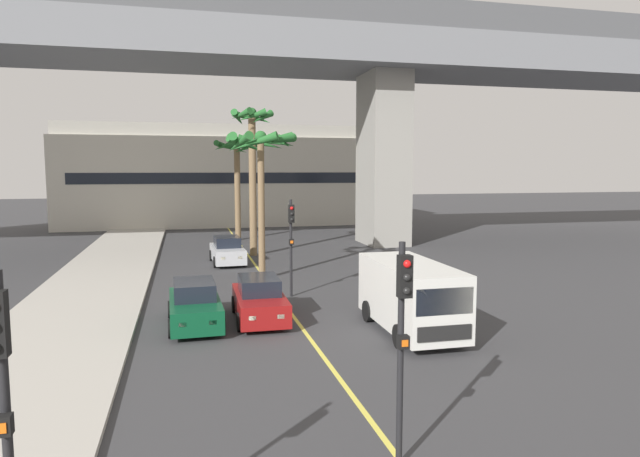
{
  "coord_description": "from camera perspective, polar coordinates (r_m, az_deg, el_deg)",
  "views": [
    {
      "loc": [
        -3.84,
        -1.71,
        5.49
      ],
      "look_at": [
        0.0,
        14.0,
        3.75
      ],
      "focal_mm": 31.13,
      "sensor_mm": 36.0,
      "label": 1
    }
  ],
  "objects": [
    {
      "name": "sidewalk_left",
      "position": [
        18.98,
        -26.28,
        -11.08
      ],
      "size": [
        4.8,
        80.0,
        0.15
      ],
      "primitive_type": "cube",
      "color": "#ADA89E",
      "rests_on": "ground"
    },
    {
      "name": "lane_stripe_center",
      "position": [
        26.56,
        -5.15,
        -5.79
      ],
      "size": [
        0.14,
        56.0,
        0.01
      ],
      "primitive_type": "cube",
      "color": "#DBCC4C",
      "rests_on": "ground"
    },
    {
      "name": "bridge_overpass",
      "position": [
        39.3,
        -6.82,
        17.13
      ],
      "size": [
        73.04,
        8.0,
        16.5
      ],
      "color": "slate",
      "rests_on": "ground"
    },
    {
      "name": "pier_building_backdrop",
      "position": [
        55.91,
        -9.83,
        5.31
      ],
      "size": [
        30.72,
        8.04,
        9.64
      ],
      "color": "beige",
      "rests_on": "ground"
    },
    {
      "name": "car_queue_front",
      "position": [
        32.78,
        -9.5,
        -2.3
      ],
      "size": [
        1.96,
        4.16,
        1.56
      ],
      "color": "#B7BABF",
      "rests_on": "ground"
    },
    {
      "name": "car_queue_second",
      "position": [
        20.13,
        -12.76,
        -7.71
      ],
      "size": [
        1.92,
        4.15,
        1.56
      ],
      "color": "#0C4728",
      "rests_on": "ground"
    },
    {
      "name": "car_queue_third",
      "position": [
        20.51,
        -6.24,
        -7.34
      ],
      "size": [
        1.89,
        4.13,
        1.56
      ],
      "color": "maroon",
      "rests_on": "ground"
    },
    {
      "name": "delivery_van",
      "position": [
        18.97,
        9.27,
        -6.74
      ],
      "size": [
        2.19,
        5.27,
        2.36
      ],
      "color": "silver",
      "rests_on": "ground"
    },
    {
      "name": "traffic_light_left_sidewalk_corner",
      "position": [
        7.64,
        -29.83,
        -14.83
      ],
      "size": [
        0.24,
        0.37,
        4.2
      ],
      "color": "black",
      "rests_on": "sidewalk_left"
    },
    {
      "name": "traffic_light_median_near",
      "position": [
        10.22,
        8.47,
        -9.7
      ],
      "size": [
        0.24,
        0.37,
        4.2
      ],
      "color": "black",
      "rests_on": "ground"
    },
    {
      "name": "traffic_light_median_far",
      "position": [
        23.65,
        -2.98,
        -0.6
      ],
      "size": [
        0.24,
        0.37,
        4.2
      ],
      "color": "black",
      "rests_on": "ground"
    },
    {
      "name": "palm_tree_near_median",
      "position": [
        35.22,
        -6.98,
        8.45
      ],
      "size": [
        2.79,
        2.83,
        9.26
      ],
      "color": "brown",
      "rests_on": "ground"
    },
    {
      "name": "palm_tree_mid_median",
      "position": [
        27.48,
        -6.07,
        7.73
      ],
      "size": [
        3.52,
        3.57,
        7.34
      ],
      "color": "brown",
      "rests_on": "ground"
    },
    {
      "name": "palm_tree_far_median",
      "position": [
        43.14,
        -8.51,
        6.92
      ],
      "size": [
        3.69,
        3.7,
        7.72
      ],
      "color": "brown",
      "rests_on": "ground"
    }
  ]
}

